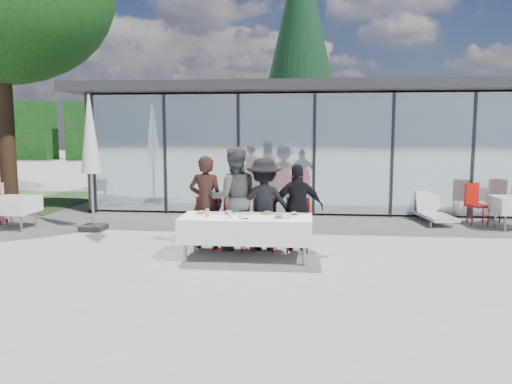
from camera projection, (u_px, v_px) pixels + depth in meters
ground at (258, 254)px, 9.01m from camera, size 90.00×90.00×0.00m
pavilion at (342, 133)px, 16.60m from camera, size 14.80×8.80×3.44m
treeline at (269, 131)px, 36.59m from camera, size 62.50×2.00×4.40m
dining_table at (246, 228)px, 8.62m from camera, size 2.26×0.96×0.75m
diner_a at (206, 202)px, 9.39m from camera, size 0.65×0.65×1.76m
diner_chair_a at (206, 220)px, 9.45m from camera, size 0.44×0.44×0.97m
diner_b at (234, 198)px, 9.32m from camera, size 1.12×1.12×1.92m
diner_chair_b at (234, 220)px, 9.40m from camera, size 0.44×0.44×0.97m
diner_c at (264, 204)px, 9.28m from camera, size 1.21×1.21×1.72m
diner_chair_c at (264, 221)px, 9.34m from camera, size 0.44×0.44×0.97m
diner_d at (298, 208)px, 9.22m from camera, size 1.00×1.00×1.61m
diner_chair_d at (298, 222)px, 9.28m from camera, size 0.44×0.44×0.97m
plate_a at (201, 213)px, 8.81m from camera, size 0.24×0.24×0.07m
plate_b at (229, 213)px, 8.81m from camera, size 0.24×0.24×0.07m
plate_c at (267, 213)px, 8.77m from camera, size 0.24×0.24×0.07m
plate_d at (294, 214)px, 8.68m from camera, size 0.24×0.24×0.07m
plate_extra at (279, 217)px, 8.38m from camera, size 0.24×0.24×0.07m
juice_bottle at (207, 213)px, 8.52m from camera, size 0.06×0.06×0.14m
drinking_glasses at (253, 216)px, 8.35m from camera, size 1.08×0.20×0.10m
folded_eyeglasses at (244, 218)px, 8.34m from camera, size 0.14×0.03×0.01m
spare_table_left at (15, 205)px, 11.21m from camera, size 0.86×0.86×0.74m
spare_chair_a at (475, 201)px, 11.90m from camera, size 0.60×0.60×0.97m
market_umbrella at (90, 143)px, 10.92m from camera, size 0.50×0.50×3.00m
lounger at (434, 212)px, 12.09m from camera, size 0.79×1.40×0.72m
conifer_tree at (301, 41)px, 21.06m from camera, size 4.00×4.00×10.50m
grass_patch at (11, 201)px, 15.81m from camera, size 5.00×5.00×0.02m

